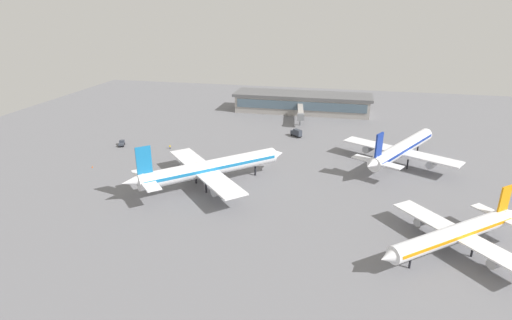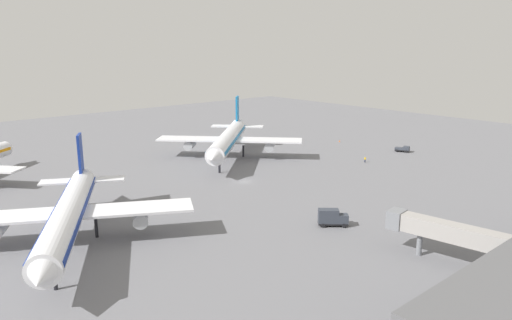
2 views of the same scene
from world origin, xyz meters
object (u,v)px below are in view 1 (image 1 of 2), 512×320
Objects in this scene: airplane_taxiing at (209,168)px; ground_crew_worker at (170,147)px; airplane_distant at (402,148)px; airplane_at_gate at (455,234)px; safety_cone_near_gate at (92,167)px; pushback_tractor at (122,143)px; catering_truck at (297,133)px.

airplane_taxiing is 40.38m from ground_crew_worker.
ground_crew_worker is at bearing 121.24° from airplane_distant.
airplane_at_gate is 70.45m from airplane_taxiing.
airplane_at_gate reaches higher than safety_cone_near_gate.
pushback_tractor is (107.91, 3.50, -4.81)m from airplane_distant.
airplane_at_gate is 21.91× the size of ground_crew_worker.
safety_cone_near_gate is at bearing 163.63° from pushback_tractor.
airplane_taxiing is 68.96m from airplane_distant.
ground_crew_worker is at bearing -69.33° from airplane_at_gate.
pushback_tractor is (47.32, -29.43, -5.05)m from airplane_taxiing.
ground_crew_worker is 30.66m from safety_cone_near_gate.
airplane_distant is at bearing -165.52° from safety_cone_near_gate.
airplane_at_gate is 0.84× the size of airplane_taxiing.
airplane_taxiing is 55.96m from pushback_tractor.
ground_crew_worker is 2.78× the size of safety_cone_near_gate.
pushback_tractor is at bearing -153.10° from ground_crew_worker.
ground_crew_worker is at bearing 88.79° from airplane_taxiing.
airplane_at_gate is at bearing -144.66° from airplane_distant.
airplane_taxiing is 0.92× the size of airplane_distant.
airplane_taxiing reaches higher than safety_cone_near_gate.
catering_truck is at bearing 55.13° from ground_crew_worker.
catering_truck is at bearing -89.48° from pushback_tractor.
safety_cone_near_gate is at bearing 130.12° from airplane_taxiing.
catering_truck is at bearing -142.09° from safety_cone_near_gate.
airplane_at_gate is 56.36m from airplane_distant.
catering_truck is 1.13× the size of pushback_tractor.
airplane_distant is 87.38m from ground_crew_worker.
airplane_taxiing is 9.13× the size of pushback_tractor.
catering_truck is (40.36, -23.65, -4.08)m from airplane_distant.
airplane_taxiing is 26.18× the size of ground_crew_worker.
safety_cone_near_gate is (45.23, -5.59, -5.72)m from airplane_taxiing.
airplane_taxiing is at bearing 147.80° from airplane_distant.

